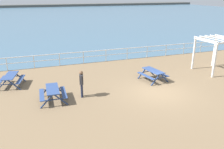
% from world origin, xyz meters
% --- Properties ---
extents(ground_plane, '(30.00, 24.00, 0.20)m').
position_xyz_m(ground_plane, '(0.00, 0.00, -0.10)').
color(ground_plane, '#846B4C').
extents(sea_band, '(142.00, 90.00, 0.01)m').
position_xyz_m(sea_band, '(0.00, 52.75, 0.00)').
color(sea_band, '#476B84').
rests_on(sea_band, ground).
extents(distant_shoreline, '(142.00, 6.00, 1.80)m').
position_xyz_m(distant_shoreline, '(0.00, 95.75, 0.00)').
color(distant_shoreline, '#4C4C47').
rests_on(distant_shoreline, ground).
extents(seaward_railing, '(23.07, 0.07, 1.08)m').
position_xyz_m(seaward_railing, '(-0.00, 7.75, 0.76)').
color(seaward_railing, white).
rests_on(seaward_railing, ground).
extents(picnic_table_near_left, '(1.59, 1.85, 0.80)m').
position_xyz_m(picnic_table_near_left, '(-6.47, 0.87, 0.58)').
color(picnic_table_near_left, '#334C84').
rests_on(picnic_table_near_left, ground).
extents(picnic_table_near_right, '(1.81, 2.04, 0.80)m').
position_xyz_m(picnic_table_near_right, '(0.66, 1.96, 0.58)').
color(picnic_table_near_right, '#334C84').
rests_on(picnic_table_near_right, ground).
extents(picnic_table_mid_centre, '(1.83, 2.06, 0.80)m').
position_xyz_m(picnic_table_mid_centre, '(-8.91, 4.12, 0.58)').
color(picnic_table_mid_centre, '#334C84').
rests_on(picnic_table_mid_centre, ground).
extents(visitor, '(0.28, 0.52, 1.66)m').
position_xyz_m(visitor, '(-4.76, 0.86, 0.95)').
color(visitor, '#1E2338').
rests_on(visitor, ground).
extents(lattice_pergola, '(2.59, 2.71, 2.70)m').
position_xyz_m(lattice_pergola, '(6.20, 2.25, 2.00)').
color(lattice_pergola, white).
rests_on(lattice_pergola, ground).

